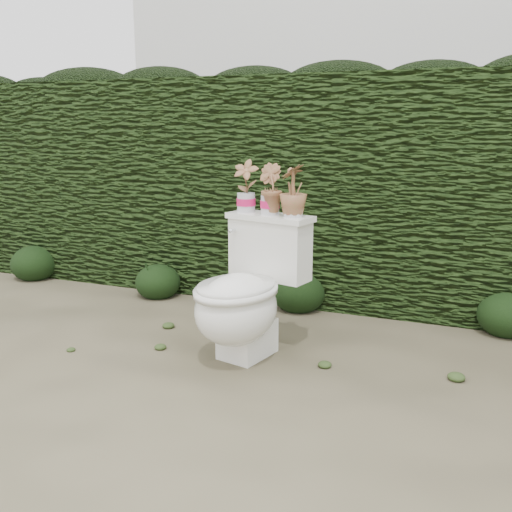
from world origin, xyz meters
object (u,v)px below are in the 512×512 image
at_px(toilet, 245,296).
at_px(potted_plant_right, 293,192).
at_px(potted_plant_center, 270,190).
at_px(potted_plant_left, 246,187).

height_order(toilet, potted_plant_right, potted_plant_right).
bearing_deg(potted_plant_right, toilet, -36.17).
bearing_deg(potted_plant_center, potted_plant_right, -159.07).
bearing_deg(toilet, potted_plant_left, 124.86).
distance_m(potted_plant_center, potted_plant_right, 0.15).
distance_m(potted_plant_left, potted_plant_center, 0.17).
bearing_deg(potted_plant_left, toilet, -68.10).
bearing_deg(potted_plant_right, potted_plant_center, -93.52).
height_order(toilet, potted_plant_left, potted_plant_left).
distance_m(potted_plant_left, potted_plant_right, 0.32).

